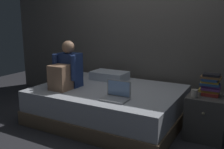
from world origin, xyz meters
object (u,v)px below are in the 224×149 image
(nightstand, at_px, (206,117))
(pillow, at_px, (109,76))
(book_stack, at_px, (210,85))
(mug, at_px, (194,93))
(laptop, at_px, (116,95))
(bed, at_px, (109,104))
(person_sitting, at_px, (66,70))

(nightstand, xyz_separation_m, pillow, (-1.54, 0.35, 0.28))
(book_stack, distance_m, mug, 0.23)
(laptop, bearing_deg, bed, 130.07)
(pillow, xyz_separation_m, mug, (1.41, -0.47, 0.03))
(bed, relative_size, person_sitting, 3.05)
(person_sitting, xyz_separation_m, mug, (1.70, 0.23, -0.15))
(bed, xyz_separation_m, mug, (1.17, -0.02, 0.34))
(book_stack, xyz_separation_m, mug, (-0.15, -0.15, -0.09))
(book_stack, bearing_deg, nightstand, -114.51)
(nightstand, bearing_deg, pillow, 167.04)
(book_stack, bearing_deg, person_sitting, -168.08)
(person_sitting, distance_m, book_stack, 1.89)
(laptop, height_order, pillow, laptop)
(person_sitting, height_order, mug, person_sitting)
(nightstand, xyz_separation_m, book_stack, (0.02, 0.03, 0.40))
(nightstand, height_order, person_sitting, person_sitting)
(bed, xyz_separation_m, person_sitting, (-0.53, -0.26, 0.49))
(person_sitting, height_order, pillow, person_sitting)
(person_sitting, xyz_separation_m, laptop, (0.86, -0.14, -0.20))
(bed, relative_size, laptop, 6.25)
(pillow, bearing_deg, nightstand, -12.96)
(bed, xyz_separation_m, nightstand, (1.30, 0.10, 0.03))
(person_sitting, xyz_separation_m, book_stack, (1.84, 0.39, -0.06))
(bed, height_order, pillow, pillow)
(nightstand, distance_m, pillow, 1.60)
(pillow, distance_m, book_stack, 1.59)
(bed, bearing_deg, laptop, -49.93)
(person_sitting, bearing_deg, bed, 26.11)
(book_stack, height_order, mug, book_stack)
(bed, distance_m, mug, 1.22)
(nightstand, xyz_separation_m, mug, (-0.13, -0.12, 0.31))
(person_sitting, bearing_deg, laptop, -9.06)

